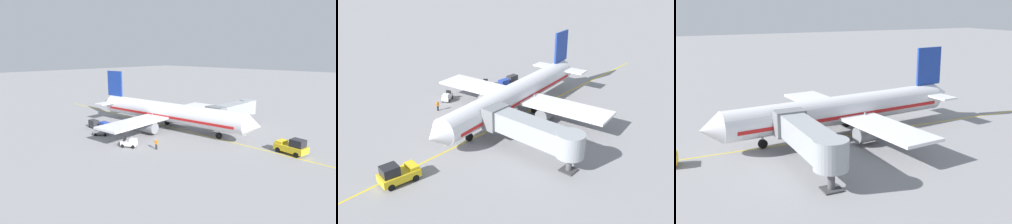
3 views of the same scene
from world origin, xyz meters
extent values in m
plane|color=gray|center=(0.00, 0.00, 0.00)|extent=(400.00, 400.00, 0.00)
cube|color=gold|center=(0.00, 0.00, 0.00)|extent=(0.24, 80.00, 0.01)
cylinder|color=silver|center=(1.10, -0.47, 3.29)|extent=(7.19, 32.21, 3.70)
cube|color=red|center=(1.10, -0.47, 2.82)|extent=(6.94, 29.67, 0.44)
cone|color=silver|center=(-0.79, 16.63, 3.29)|extent=(3.87, 2.78, 3.63)
cone|color=silver|center=(3.01, -17.76, 3.58)|extent=(3.43, 3.13, 3.14)
cube|color=black|center=(-0.59, 14.84, 3.93)|extent=(2.88, 1.40, 0.60)
cube|color=silver|center=(1.21, -1.46, 2.64)|extent=(30.39, 8.46, 0.36)
cylinder|color=gray|center=(-4.35, -1.27, 1.39)|extent=(2.34, 3.40, 2.00)
cylinder|color=gray|center=(6.59, -0.06, 1.39)|extent=(2.34, 3.40, 2.00)
cube|color=#193899|center=(2.74, -15.38, 7.88)|extent=(0.80, 4.41, 5.50)
cube|color=silver|center=(2.72, -15.18, 3.84)|extent=(10.22, 3.68, 0.24)
cylinder|color=black|center=(-0.13, 10.67, 0.55)|extent=(0.57, 1.14, 1.10)
cylinder|color=gray|center=(-0.13, 10.67, 2.10)|extent=(0.24, 0.24, 2.00)
cylinder|color=black|center=(-0.97, -2.71, 0.55)|extent=(0.57, 1.14, 1.10)
cylinder|color=gray|center=(-0.97, -2.71, 2.10)|extent=(0.24, 0.24, 2.00)
cylinder|color=black|center=(3.60, -2.20, 0.55)|extent=(0.57, 1.14, 1.10)
cylinder|color=gray|center=(3.60, -2.20, 2.10)|extent=(0.24, 0.24, 2.00)
cube|color=#93999E|center=(-8.12, 8.06, 3.49)|extent=(12.44, 2.80, 2.60)
cube|color=slate|center=(-2.70, 8.06, 3.49)|extent=(2.00, 3.50, 2.99)
cylinder|color=#93999E|center=(-14.34, 8.06, 3.49)|extent=(3.36, 3.36, 2.86)
cylinder|color=#4C4C51|center=(-14.34, 8.06, 1.09)|extent=(0.70, 0.70, 2.19)
cube|color=#38383A|center=(-14.34, 8.06, 0.08)|extent=(1.80, 1.80, 0.16)
cube|color=gold|center=(-1.34, 22.49, 0.85)|extent=(2.84, 4.68, 0.90)
cube|color=black|center=(-1.19, 23.47, 1.85)|extent=(1.91, 2.07, 1.10)
cube|color=gold|center=(-1.57, 20.97, 1.48)|extent=(2.01, 1.37, 0.36)
cylinder|color=black|center=(-0.63, 20.93, 0.40)|extent=(0.47, 0.84, 0.80)
cylinder|color=black|center=(-2.48, 21.21, 0.40)|extent=(0.47, 0.84, 0.80)
cylinder|color=black|center=(-0.20, 23.76, 0.40)|extent=(0.47, 0.84, 0.80)
cylinder|color=black|center=(-2.05, 24.04, 0.40)|extent=(0.47, 0.84, 0.80)
cube|color=slate|center=(12.89, -5.77, 0.63)|extent=(2.52, 2.69, 0.70)
cube|color=slate|center=(12.45, -5.24, 1.20)|extent=(1.46, 1.46, 0.44)
cube|color=black|center=(13.33, -6.29, 1.30)|extent=(0.75, 0.66, 0.64)
cylinder|color=black|center=(12.81, -5.67, 1.28)|extent=(0.23, 0.25, 0.54)
cylinder|color=black|center=(11.92, -5.44, 0.28)|extent=(0.51, 0.56, 0.56)
cylinder|color=black|center=(12.75, -4.75, 0.28)|extent=(0.51, 0.56, 0.56)
cylinder|color=black|center=(13.04, -6.78, 0.28)|extent=(0.51, 0.56, 0.56)
cylinder|color=black|center=(13.87, -6.09, 0.28)|extent=(0.51, 0.56, 0.56)
cube|color=silver|center=(13.47, 3.08, 0.63)|extent=(2.28, 2.77, 0.70)
cube|color=silver|center=(13.13, 3.67, 1.20)|extent=(1.41, 1.42, 0.44)
cube|color=black|center=(13.81, 2.48, 1.30)|extent=(0.81, 0.55, 0.64)
cylinder|color=black|center=(13.41, 3.18, 1.28)|extent=(0.20, 0.27, 0.54)
cylinder|color=black|center=(12.57, 3.57, 0.28)|extent=(0.45, 0.59, 0.56)
cylinder|color=black|center=(13.51, 4.10, 0.28)|extent=(0.45, 0.59, 0.56)
cylinder|color=black|center=(13.44, 2.05, 0.28)|extent=(0.45, 0.59, 0.56)
cylinder|color=black|center=(14.37, 2.58, 0.28)|extent=(0.45, 0.59, 0.56)
cube|color=#4C4C51|center=(10.11, -5.28, 0.42)|extent=(1.38, 2.25, 0.12)
cube|color=#2D2D33|center=(10.11, -5.28, 1.03)|extent=(1.31, 2.13, 1.10)
cylinder|color=#4C4C51|center=(10.16, -3.83, 0.41)|extent=(0.10, 0.70, 0.07)
cylinder|color=black|center=(9.59, -4.43, 0.18)|extent=(0.13, 0.36, 0.36)
cylinder|color=black|center=(10.69, -4.48, 0.18)|extent=(0.13, 0.36, 0.36)
cylinder|color=black|center=(9.52, -6.08, 0.18)|extent=(0.13, 0.36, 0.36)
cylinder|color=black|center=(10.63, -6.12, 0.18)|extent=(0.13, 0.36, 0.36)
cube|color=#4C4C51|center=(10.45, -8.31, 0.42)|extent=(1.38, 2.25, 0.12)
cube|color=#233D9E|center=(10.45, -8.31, 1.03)|extent=(1.31, 2.13, 1.10)
cylinder|color=#4C4C51|center=(10.50, -6.86, 0.41)|extent=(0.10, 0.70, 0.07)
cylinder|color=black|center=(9.93, -7.47, 0.18)|extent=(0.13, 0.36, 0.36)
cylinder|color=black|center=(11.03, -7.51, 0.18)|extent=(0.13, 0.36, 0.36)
cylinder|color=black|center=(9.86, -9.11, 0.18)|extent=(0.13, 0.36, 0.36)
cylinder|color=black|center=(10.97, -9.16, 0.18)|extent=(0.13, 0.36, 0.36)
cube|color=#4C4C51|center=(10.98, -11.32, 0.42)|extent=(1.38, 2.25, 0.12)
cube|color=#2D2D33|center=(10.98, -11.32, 1.03)|extent=(1.31, 2.13, 1.10)
cylinder|color=#4C4C51|center=(11.04, -9.87, 0.41)|extent=(0.10, 0.70, 0.07)
cylinder|color=black|center=(10.46, -10.47, 0.18)|extent=(0.13, 0.36, 0.36)
cylinder|color=black|center=(11.56, -10.51, 0.18)|extent=(0.13, 0.36, 0.36)
cylinder|color=black|center=(10.40, -12.12, 0.18)|extent=(0.13, 0.36, 0.36)
cylinder|color=black|center=(11.50, -12.16, 0.18)|extent=(0.13, 0.36, 0.36)
cylinder|color=#232328|center=(6.11, -1.96, 0.42)|extent=(0.15, 0.15, 0.85)
cylinder|color=#232328|center=(6.14, -2.16, 0.42)|extent=(0.15, 0.15, 0.85)
cube|color=yellow|center=(6.13, -2.06, 1.15)|extent=(0.30, 0.42, 0.60)
cylinder|color=yellow|center=(6.08, -1.82, 1.10)|extent=(0.13, 0.24, 0.57)
cylinder|color=yellow|center=(6.17, -2.31, 1.10)|extent=(0.13, 0.24, 0.57)
sphere|color=beige|center=(6.13, -2.06, 1.58)|extent=(0.22, 0.22, 0.22)
cube|color=red|center=(6.13, -2.06, 1.60)|extent=(0.12, 0.27, 0.10)
cylinder|color=#232328|center=(11.22, 7.07, 0.42)|extent=(0.15, 0.15, 0.85)
cylinder|color=#232328|center=(11.26, 6.87, 0.42)|extent=(0.15, 0.15, 0.85)
cube|color=orange|center=(11.24, 6.97, 1.15)|extent=(0.32, 0.42, 0.60)
cylinder|color=orange|center=(11.18, 7.22, 1.10)|extent=(0.14, 0.24, 0.57)
cylinder|color=orange|center=(11.29, 6.73, 1.10)|extent=(0.14, 0.24, 0.57)
sphere|color=beige|center=(11.24, 6.97, 1.58)|extent=(0.22, 0.22, 0.22)
cube|color=red|center=(11.24, 6.97, 1.60)|extent=(0.14, 0.28, 0.10)
cylinder|color=#232328|center=(6.31, -4.25, 0.42)|extent=(0.15, 0.15, 0.85)
cylinder|color=#232328|center=(6.51, -4.24, 0.42)|extent=(0.15, 0.15, 0.85)
cube|color=yellow|center=(6.41, -4.25, 1.15)|extent=(0.39, 0.26, 0.60)
cylinder|color=yellow|center=(6.16, -4.26, 1.10)|extent=(0.23, 0.10, 0.57)
cylinder|color=yellow|center=(6.66, -4.23, 1.10)|extent=(0.23, 0.10, 0.57)
sphere|color=tan|center=(6.41, -4.25, 1.58)|extent=(0.22, 0.22, 0.22)
cube|color=red|center=(6.41, -4.25, 1.60)|extent=(0.27, 0.09, 0.10)
camera|label=1|loc=(40.16, 37.80, 14.64)|focal=30.78mm
camera|label=2|loc=(-32.85, 40.14, 23.66)|focal=38.74mm
camera|label=3|loc=(-46.88, 22.46, 16.62)|focal=44.61mm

